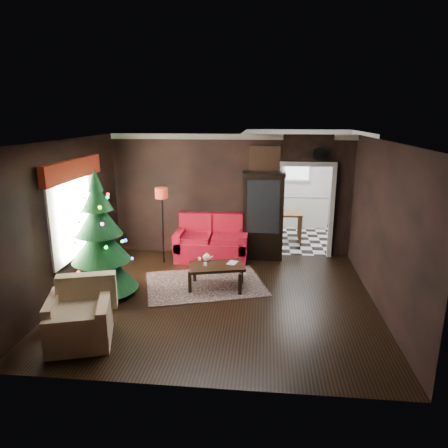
# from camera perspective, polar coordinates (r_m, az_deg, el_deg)

# --- Properties ---
(floor) EXTENTS (5.50, 5.50, 0.00)m
(floor) POSITION_cam_1_polar(r_m,az_deg,el_deg) (7.46, -0.72, -10.37)
(floor) COLOR black
(floor) RESTS_ON ground
(ceiling) EXTENTS (5.50, 5.50, 0.00)m
(ceiling) POSITION_cam_1_polar(r_m,az_deg,el_deg) (6.75, -0.80, 11.63)
(ceiling) COLOR white
(ceiling) RESTS_ON ground
(wall_back) EXTENTS (5.50, 0.00, 5.50)m
(wall_back) POSITION_cam_1_polar(r_m,az_deg,el_deg) (9.40, 1.00, 4.00)
(wall_back) COLOR black
(wall_back) RESTS_ON ground
(wall_front) EXTENTS (5.50, 0.00, 5.50)m
(wall_front) POSITION_cam_1_polar(r_m,az_deg,el_deg) (4.63, -4.34, -7.94)
(wall_front) COLOR black
(wall_front) RESTS_ON ground
(wall_left) EXTENTS (0.00, 5.50, 5.50)m
(wall_left) POSITION_cam_1_polar(r_m,az_deg,el_deg) (7.78, -21.32, 0.60)
(wall_left) COLOR black
(wall_left) RESTS_ON ground
(wall_right) EXTENTS (0.00, 5.50, 5.50)m
(wall_right) POSITION_cam_1_polar(r_m,az_deg,el_deg) (7.21, 21.53, -0.52)
(wall_right) COLOR black
(wall_right) RESTS_ON ground
(doorway) EXTENTS (1.10, 0.10, 2.10)m
(doorway) POSITION_cam_1_polar(r_m,az_deg,el_deg) (9.48, 11.28, 1.65)
(doorway) COLOR silver
(doorway) RESTS_ON ground
(left_window) EXTENTS (0.05, 1.60, 1.40)m
(left_window) POSITION_cam_1_polar(r_m,az_deg,el_deg) (7.92, -20.45, 1.30)
(left_window) COLOR white
(left_window) RESTS_ON wall_left
(valance) EXTENTS (0.12, 2.10, 0.35)m
(valance) POSITION_cam_1_polar(r_m,az_deg,el_deg) (7.74, -20.48, 7.19)
(valance) COLOR maroon
(valance) RESTS_ON wall_left
(kitchen_floor) EXTENTS (3.00, 3.00, 0.00)m
(kitchen_floor) POSITION_cam_1_polar(r_m,az_deg,el_deg) (11.20, 10.33, -1.80)
(kitchen_floor) COLOR white
(kitchen_floor) RESTS_ON ground
(kitchen_window) EXTENTS (0.70, 0.06, 0.70)m
(kitchen_window) POSITION_cam_1_polar(r_m,az_deg,el_deg) (12.27, 10.22, 7.80)
(kitchen_window) COLOR white
(kitchen_window) RESTS_ON ground
(rug) EXTENTS (2.62, 2.22, 0.01)m
(rug) POSITION_cam_1_polar(r_m,az_deg,el_deg) (8.05, -2.67, -8.37)
(rug) COLOR #43303B
(rug) RESTS_ON ground
(loveseat) EXTENTS (1.70, 0.90, 1.00)m
(loveseat) POSITION_cam_1_polar(r_m,az_deg,el_deg) (9.23, -1.74, -1.98)
(loveseat) COLOR #880607
(loveseat) RESTS_ON ground
(curio_cabinet) EXTENTS (0.90, 0.45, 1.90)m
(curio_cabinet) POSITION_cam_1_polar(r_m,az_deg,el_deg) (9.24, 5.50, 0.88)
(curio_cabinet) COLOR black
(curio_cabinet) RESTS_ON ground
(floor_lamp) EXTENTS (0.35, 0.35, 1.75)m
(floor_lamp) POSITION_cam_1_polar(r_m,az_deg,el_deg) (8.99, -8.61, -0.42)
(floor_lamp) COLOR black
(floor_lamp) RESTS_ON ground
(christmas_tree) EXTENTS (1.28, 1.28, 2.39)m
(christmas_tree) POSITION_cam_1_polar(r_m,az_deg,el_deg) (7.59, -17.03, -2.10)
(christmas_tree) COLOR black
(christmas_tree) RESTS_ON ground
(armchair) EXTENTS (1.13, 1.13, 0.92)m
(armchair) POSITION_cam_1_polar(r_m,az_deg,el_deg) (6.30, -19.75, -11.73)
(armchair) COLOR tan
(armchair) RESTS_ON ground
(coffee_table) EXTENTS (1.13, 0.84, 0.45)m
(coffee_table) POSITION_cam_1_polar(r_m,az_deg,el_deg) (7.77, -1.05, -7.36)
(coffee_table) COLOR black
(coffee_table) RESTS_ON rug
(teapot) EXTENTS (0.20, 0.20, 0.16)m
(teapot) POSITION_cam_1_polar(r_m,az_deg,el_deg) (7.87, -2.46, -4.69)
(teapot) COLOR silver
(teapot) RESTS_ON coffee_table
(cup_a) EXTENTS (0.08, 0.08, 0.05)m
(cup_a) POSITION_cam_1_polar(r_m,az_deg,el_deg) (7.95, -3.49, -4.89)
(cup_a) COLOR white
(cup_a) RESTS_ON coffee_table
(cup_b) EXTENTS (0.08, 0.08, 0.06)m
(cup_b) POSITION_cam_1_polar(r_m,az_deg,el_deg) (7.66, -2.64, -5.67)
(cup_b) COLOR silver
(cup_b) RESTS_ON coffee_table
(book) EXTENTS (0.16, 0.07, 0.22)m
(book) POSITION_cam_1_polar(r_m,az_deg,el_deg) (7.77, 0.64, -4.69)
(book) COLOR #7C5F4A
(book) RESTS_ON coffee_table
(wall_clock) EXTENTS (0.32, 0.32, 0.06)m
(wall_clock) POSITION_cam_1_polar(r_m,az_deg,el_deg) (9.25, 13.29, 9.56)
(wall_clock) COLOR silver
(wall_clock) RESTS_ON wall_back
(painting) EXTENTS (0.62, 0.05, 0.52)m
(painting) POSITION_cam_1_polar(r_m,az_deg,el_deg) (9.20, 5.72, 9.04)
(painting) COLOR #A87750
(painting) RESTS_ON wall_back
(kitchen_counter) EXTENTS (1.80, 0.60, 0.90)m
(kitchen_counter) POSITION_cam_1_polar(r_m,az_deg,el_deg) (12.24, 10.03, 1.84)
(kitchen_counter) COLOR white
(kitchen_counter) RESTS_ON ground
(kitchen_table) EXTENTS (0.70, 0.70, 0.75)m
(kitchen_table) POSITION_cam_1_polar(r_m,az_deg,el_deg) (10.79, 8.95, -0.32)
(kitchen_table) COLOR brown
(kitchen_table) RESTS_ON ground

